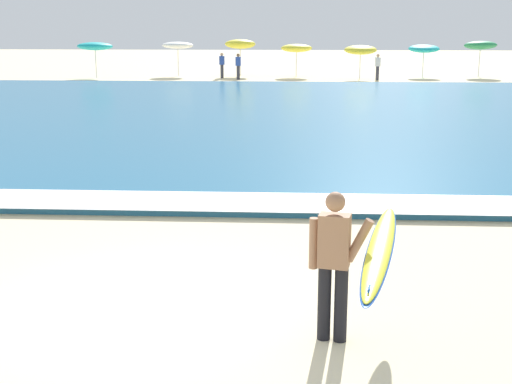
# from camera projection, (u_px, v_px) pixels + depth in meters

# --- Properties ---
(ground_plane) EXTENTS (160.00, 160.00, 0.00)m
(ground_plane) POSITION_uv_depth(u_px,v_px,m) (142.00, 307.00, 8.79)
(ground_plane) COLOR beige
(sea) EXTENTS (120.00, 28.00, 0.14)m
(sea) POSITION_uv_depth(u_px,v_px,m) (245.00, 114.00, 26.39)
(sea) COLOR teal
(sea) RESTS_ON ground
(surf_foam) EXTENTS (120.00, 1.48, 0.01)m
(surf_foam) POSITION_uv_depth(u_px,v_px,m) (195.00, 201.00, 13.38)
(surf_foam) COLOR white
(surf_foam) RESTS_ON sea
(surfer_with_board) EXTENTS (1.18, 2.67, 1.73)m
(surfer_with_board) POSITION_uv_depth(u_px,v_px,m) (355.00, 256.00, 7.58)
(surfer_with_board) COLOR black
(surfer_with_board) RESTS_ON ground
(beach_umbrella_0) EXTENTS (2.22, 2.25, 2.28)m
(beach_umbrella_0) POSITION_uv_depth(u_px,v_px,m) (95.00, 46.00, 43.86)
(beach_umbrella_0) COLOR beige
(beach_umbrella_0) RESTS_ON ground
(beach_umbrella_1) EXTENTS (2.04, 2.07, 2.26)m
(beach_umbrella_1) POSITION_uv_depth(u_px,v_px,m) (178.00, 45.00, 45.34)
(beach_umbrella_1) COLOR beige
(beach_umbrella_1) RESTS_ON ground
(beach_umbrella_2) EXTENTS (2.00, 2.05, 2.44)m
(beach_umbrella_2) POSITION_uv_depth(u_px,v_px,m) (240.00, 44.00, 45.33)
(beach_umbrella_2) COLOR beige
(beach_umbrella_2) RESTS_ON ground
(beach_umbrella_3) EXTENTS (2.01, 2.03, 2.13)m
(beach_umbrella_3) POSITION_uv_depth(u_px,v_px,m) (297.00, 48.00, 44.62)
(beach_umbrella_3) COLOR beige
(beach_umbrella_3) RESTS_ON ground
(beach_umbrella_4) EXTENTS (2.00, 2.01, 2.10)m
(beach_umbrella_4) POSITION_uv_depth(u_px,v_px,m) (360.00, 50.00, 42.67)
(beach_umbrella_4) COLOR beige
(beach_umbrella_4) RESTS_ON ground
(beach_umbrella_5) EXTENTS (1.97, 1.99, 2.09)m
(beach_umbrella_5) POSITION_uv_depth(u_px,v_px,m) (424.00, 49.00, 44.45)
(beach_umbrella_5) COLOR beige
(beach_umbrella_5) RESTS_ON ground
(beach_umbrella_6) EXTENTS (2.05, 2.09, 2.37)m
(beach_umbrella_6) POSITION_uv_depth(u_px,v_px,m) (481.00, 45.00, 44.40)
(beach_umbrella_6) COLOR beige
(beach_umbrella_6) RESTS_ON ground
(beachgoer_near_row_left) EXTENTS (0.32, 0.20, 1.58)m
(beachgoer_near_row_left) POSITION_uv_depth(u_px,v_px,m) (222.00, 65.00, 43.69)
(beachgoer_near_row_left) COLOR #383842
(beachgoer_near_row_left) RESTS_ON ground
(beachgoer_near_row_mid) EXTENTS (0.32, 0.20, 1.58)m
(beachgoer_near_row_mid) POSITION_uv_depth(u_px,v_px,m) (238.00, 66.00, 42.66)
(beachgoer_near_row_mid) COLOR #383842
(beachgoer_near_row_mid) RESTS_ON ground
(beachgoer_near_row_right) EXTENTS (0.32, 0.20, 1.58)m
(beachgoer_near_row_right) POSITION_uv_depth(u_px,v_px,m) (378.00, 66.00, 42.16)
(beachgoer_near_row_right) COLOR #383842
(beachgoer_near_row_right) RESTS_ON ground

